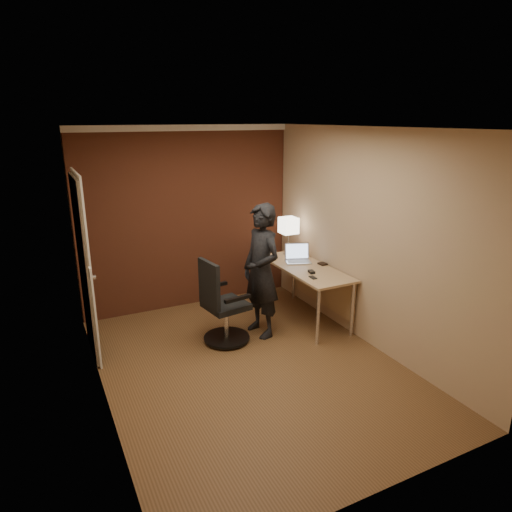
# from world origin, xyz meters

# --- Properties ---
(room) EXTENTS (4.00, 4.00, 4.00)m
(room) POSITION_xyz_m (-0.27, 1.54, 1.37)
(room) COLOR brown
(room) RESTS_ON ground
(desk) EXTENTS (0.60, 1.50, 0.73)m
(desk) POSITION_xyz_m (1.25, 0.77, 0.60)
(desk) COLOR tan
(desk) RESTS_ON ground
(desk_lamp) EXTENTS (0.22, 0.22, 0.54)m
(desk_lamp) POSITION_xyz_m (1.25, 1.34, 1.15)
(desk_lamp) COLOR silver
(desk_lamp) RESTS_ON desk
(laptop) EXTENTS (0.40, 0.36, 0.23)m
(laptop) POSITION_xyz_m (1.21, 1.03, 0.79)
(laptop) COLOR silver
(laptop) RESTS_ON desk
(mouse) EXTENTS (0.08, 0.11, 0.03)m
(mouse) POSITION_xyz_m (1.11, 0.53, 0.75)
(mouse) COLOR black
(mouse) RESTS_ON desk
(phone) EXTENTS (0.07, 0.12, 0.01)m
(phone) POSITION_xyz_m (1.03, 0.37, 0.73)
(phone) COLOR black
(phone) RESTS_ON desk
(wallet) EXTENTS (0.10, 0.12, 0.02)m
(wallet) POSITION_xyz_m (1.43, 0.75, 0.74)
(wallet) COLOR black
(wallet) RESTS_ON desk
(office_chair) EXTENTS (0.55, 0.61, 1.02)m
(office_chair) POSITION_xyz_m (-0.07, 0.63, 0.45)
(office_chair) COLOR black
(office_chair) RESTS_ON ground
(person) EXTENTS (0.48, 0.65, 1.64)m
(person) POSITION_xyz_m (0.47, 0.64, 0.82)
(person) COLOR black
(person) RESTS_ON ground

